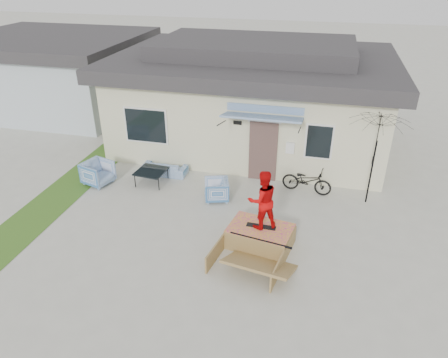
% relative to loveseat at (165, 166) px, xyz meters
% --- Properties ---
extents(ground, '(90.00, 90.00, 0.00)m').
position_rel_loveseat_xyz_m(ground, '(2.43, -4.02, -0.31)').
color(ground, '#AFAEA0').
rests_on(ground, ground).
extents(grass_strip, '(1.40, 8.00, 0.01)m').
position_rel_loveseat_xyz_m(grass_strip, '(-2.77, -2.02, -0.31)').
color(grass_strip, '#335D1D').
rests_on(grass_strip, ground).
extents(house, '(10.80, 8.49, 4.10)m').
position_rel_loveseat_xyz_m(house, '(2.43, 3.97, 1.63)').
color(house, beige).
rests_on(house, ground).
extents(neighbor_house, '(8.60, 7.60, 3.50)m').
position_rel_loveseat_xyz_m(neighbor_house, '(-8.07, 5.98, 1.47)').
color(neighbor_house, '#B1BFC8').
rests_on(neighbor_house, ground).
extents(loveseat, '(1.59, 0.47, 0.62)m').
position_rel_loveseat_xyz_m(loveseat, '(0.00, 0.00, 0.00)').
color(loveseat, '#2B65A7').
rests_on(loveseat, ground).
extents(armchair_left, '(1.03, 1.06, 0.89)m').
position_rel_loveseat_xyz_m(armchair_left, '(-1.93, -1.21, 0.13)').
color(armchair_left, '#2B65A7').
rests_on(armchair_left, ground).
extents(armchair_right, '(0.88, 0.91, 0.76)m').
position_rel_loveseat_xyz_m(armchair_right, '(2.24, -1.26, 0.07)').
color(armchair_right, '#2B65A7').
rests_on(armchair_right, ground).
extents(coffee_table, '(1.03, 1.03, 0.47)m').
position_rel_loveseat_xyz_m(coffee_table, '(-0.19, -0.73, -0.08)').
color(coffee_table, black).
rests_on(coffee_table, ground).
extents(bicycle, '(1.70, 0.82, 1.04)m').
position_rel_loveseat_xyz_m(bicycle, '(4.98, -0.10, 0.21)').
color(bicycle, black).
rests_on(bicycle, ground).
extents(patio_umbrella, '(1.94, 1.82, 2.20)m').
position_rel_loveseat_xyz_m(patio_umbrella, '(6.88, -0.28, 1.44)').
color(patio_umbrella, black).
rests_on(patio_umbrella, ground).
extents(skate_ramp, '(1.99, 2.44, 0.55)m').
position_rel_loveseat_xyz_m(skate_ramp, '(3.98, -3.29, -0.04)').
color(skate_ramp, olive).
rests_on(skate_ramp, ground).
extents(skateboard, '(0.79, 0.22, 0.05)m').
position_rel_loveseat_xyz_m(skateboard, '(3.99, -3.23, 0.26)').
color(skateboard, black).
rests_on(skateboard, skate_ramp).
extents(skater, '(0.99, 0.92, 1.62)m').
position_rel_loveseat_xyz_m(skater, '(3.99, -3.23, 1.10)').
color(skater, red).
rests_on(skater, skateboard).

